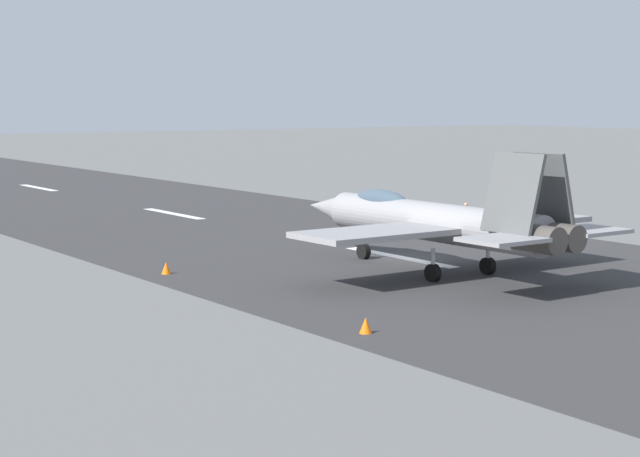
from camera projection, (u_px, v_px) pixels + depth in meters
ground_plane at (405, 259)px, 51.19m from camera, size 400.00×400.00×0.00m
runway_strip at (406, 259)px, 51.18m from camera, size 240.00×26.00×0.02m
fighter_jet at (435, 220)px, 46.66m from camera, size 17.29×14.72×5.53m
crew_person at (466, 217)px, 61.90m from camera, size 0.45×0.63×1.67m
marker_cone_near at (366, 326)px, 34.70m from camera, size 0.44×0.44×0.55m
marker_cone_mid at (166, 268)px, 46.56m from camera, size 0.44×0.44×0.55m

